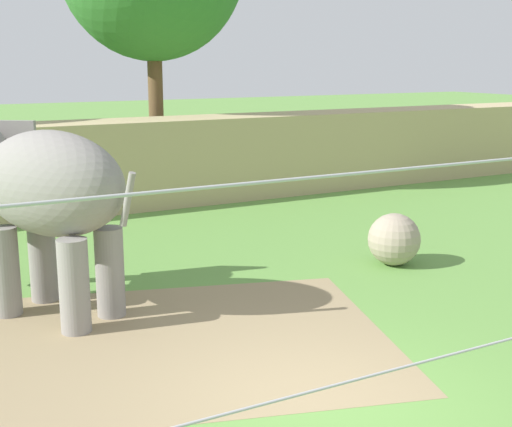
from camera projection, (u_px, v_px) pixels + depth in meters
name	position (u px, v px, depth m)	size (l,w,h in m)	color
ground_plane	(313.00, 406.00, 7.96)	(120.00, 120.00, 0.00)	#609342
dirt_patch	(185.00, 340.00, 9.81)	(5.73, 4.68, 0.01)	#937F5B
embankment_wall	(65.00, 169.00, 17.75)	(36.00, 1.80, 2.33)	tan
elephant	(38.00, 190.00, 10.53)	(2.89, 3.57, 2.94)	gray
enrichment_ball	(394.00, 239.00, 13.34)	(1.01, 1.01, 1.01)	gray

